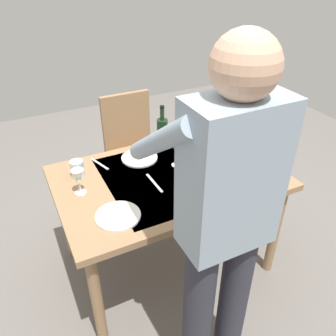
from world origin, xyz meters
TOP-DOWN VIEW (x-y plane):
  - ground_plane at (0.00, 0.00)m, footprint 6.00×6.00m
  - dining_table at (0.00, 0.00)m, footprint 1.31×0.87m
  - chair_near at (-0.07, -0.82)m, footprint 0.40×0.40m
  - person_server at (0.10, 0.69)m, footprint 0.42×0.61m
  - wine_bottle at (-0.12, -0.33)m, footprint 0.07×0.07m
  - wine_glass_left at (-0.10, -0.07)m, footprint 0.07×0.07m
  - wine_glass_right at (0.51, -0.05)m, footprint 0.07×0.07m
  - water_cup_near_left at (-0.53, 0.12)m, footprint 0.07×0.07m
  - water_cup_near_right at (-0.50, -0.02)m, footprint 0.08×0.08m
  - water_cup_far_left at (0.48, -0.23)m, footprint 0.08×0.08m
  - serving_bowl_pasta at (-0.42, -0.23)m, footprint 0.30×0.30m
  - side_bowl_salad at (-0.05, 0.24)m, footprint 0.18×0.18m
  - side_bowl_bread at (-0.38, 0.18)m, footprint 0.16×0.16m
  - dinner_plate_near at (0.08, -0.25)m, footprint 0.23×0.23m
  - dinner_plate_far at (0.39, 0.23)m, footprint 0.23×0.23m
  - table_knife at (0.11, 0.04)m, footprint 0.02×0.20m
  - table_fork at (0.33, -0.30)m, footprint 0.07×0.18m

SIDE VIEW (x-z plane):
  - ground_plane at x=0.00m, z-range 0.00..0.00m
  - chair_near at x=-0.07m, z-range 0.07..0.98m
  - dining_table at x=0.00m, z-range 0.28..1.01m
  - table_knife at x=0.11m, z-range 0.73..0.74m
  - table_fork at x=0.33m, z-range 0.73..0.74m
  - dinner_plate_near at x=0.08m, z-range 0.73..0.74m
  - dinner_plate_far at x=0.39m, z-range 0.73..0.74m
  - serving_bowl_pasta at x=-0.42m, z-range 0.73..0.80m
  - side_bowl_bread at x=-0.38m, z-range 0.73..0.80m
  - side_bowl_salad at x=-0.05m, z-range 0.73..0.80m
  - water_cup_near_left at x=-0.53m, z-range 0.73..0.82m
  - water_cup_near_right at x=-0.50m, z-range 0.73..0.82m
  - water_cup_far_left at x=0.48m, z-range 0.73..0.83m
  - wine_glass_left at x=-0.10m, z-range 0.76..0.91m
  - wine_glass_right at x=0.51m, z-range 0.76..0.91m
  - wine_bottle at x=-0.12m, z-range 0.69..0.99m
  - person_server at x=0.10m, z-range 0.12..1.81m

